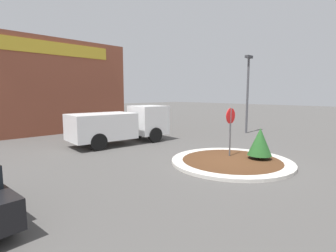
{
  "coord_description": "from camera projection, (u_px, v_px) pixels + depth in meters",
  "views": [
    {
      "loc": [
        -9.78,
        -5.94,
        3.01
      ],
      "look_at": [
        -0.12,
        3.79,
        1.3
      ],
      "focal_mm": 28.0,
      "sensor_mm": 36.0,
      "label": 1
    }
  ],
  "objects": [
    {
      "name": "island_shrub",
      "position": [
        260.0,
        142.0,
        11.52
      ],
      "size": [
        1.04,
        1.04,
        1.37
      ],
      "color": "brown",
      "rests_on": "traffic_island"
    },
    {
      "name": "traffic_island",
      "position": [
        231.0,
        162.0,
        11.39
      ],
      "size": [
        5.19,
        5.19,
        0.14
      ],
      "color": "beige",
      "rests_on": "ground_plane"
    },
    {
      "name": "light_pole",
      "position": [
        248.0,
        88.0,
        19.67
      ],
      "size": [
        0.7,
        0.3,
        5.81
      ],
      "color": "#4C4C51",
      "rests_on": "ground_plane"
    },
    {
      "name": "utility_truck",
      "position": [
        121.0,
        124.0,
        15.68
      ],
      "size": [
        6.16,
        2.73,
        2.22
      ],
      "rotation": [
        0.0,
        0.0,
        -0.1
      ],
      "color": "white",
      "rests_on": "ground_plane"
    },
    {
      "name": "stop_sign",
      "position": [
        230.0,
        124.0,
        11.97
      ],
      "size": [
        0.71,
        0.07,
        2.37
      ],
      "color": "#4C4C51",
      "rests_on": "ground_plane"
    },
    {
      "name": "ground_plane",
      "position": [
        231.0,
        163.0,
        11.39
      ],
      "size": [
        120.0,
        120.0,
        0.0
      ],
      "primitive_type": "plane",
      "color": "#514F4C"
    },
    {
      "name": "storefront_building",
      "position": [
        43.0,
        87.0,
        21.21
      ],
      "size": [
        11.59,
        6.07,
        7.02
      ],
      "color": "brown",
      "rests_on": "ground_plane"
    }
  ]
}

